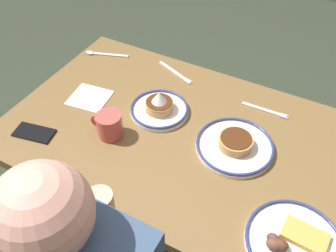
# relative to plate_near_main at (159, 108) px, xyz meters

# --- Properties ---
(ground_plane) EXTENTS (6.00, 6.00, 0.00)m
(ground_plane) POSITION_rel_plate_near_main_xyz_m (-0.15, 0.06, -0.78)
(ground_plane) COLOR #2F3929
(dining_table) EXTENTS (1.32, 0.80, 0.75)m
(dining_table) POSITION_rel_plate_near_main_xyz_m (-0.15, 0.06, -0.10)
(dining_table) COLOR brown
(dining_table) RESTS_ON ground_plane
(plate_near_main) EXTENTS (0.22, 0.22, 0.10)m
(plate_near_main) POSITION_rel_plate_near_main_xyz_m (0.00, 0.00, 0.00)
(plate_near_main) COLOR white
(plate_near_main) RESTS_ON dining_table
(plate_center_pancakes) EXTENTS (0.27, 0.27, 0.05)m
(plate_center_pancakes) POSITION_rel_plate_near_main_xyz_m (-0.59, 0.30, -0.01)
(plate_center_pancakes) COLOR white
(plate_center_pancakes) RESTS_ON dining_table
(plate_far_companion) EXTENTS (0.27, 0.27, 0.05)m
(plate_far_companion) POSITION_rel_plate_near_main_xyz_m (-0.32, 0.04, -0.01)
(plate_far_companion) COLOR silver
(plate_far_companion) RESTS_ON dining_table
(coffee_mug) EXTENTS (0.12, 0.09, 0.09)m
(coffee_mug) POSITION_rel_plate_near_main_xyz_m (0.10, 0.19, 0.03)
(coffee_mug) COLOR #BF4C47
(coffee_mug) RESTS_ON dining_table
(cell_phone) EXTENTS (0.16, 0.10, 0.01)m
(cell_phone) POSITION_rel_plate_near_main_xyz_m (0.34, 0.31, -0.02)
(cell_phone) COLOR black
(cell_phone) RESTS_ON dining_table
(paper_napkin) EXTENTS (0.17, 0.16, 0.00)m
(paper_napkin) POSITION_rel_plate_near_main_xyz_m (0.28, 0.06, -0.02)
(paper_napkin) COLOR white
(paper_napkin) RESTS_ON dining_table
(fork_near) EXTENTS (0.19, 0.09, 0.01)m
(fork_near) POSITION_rel_plate_near_main_xyz_m (0.06, -0.25, -0.02)
(fork_near) COLOR silver
(fork_near) RESTS_ON dining_table
(fork_far) EXTENTS (0.18, 0.02, 0.01)m
(fork_far) POSITION_rel_plate_near_main_xyz_m (-0.35, -0.20, -0.02)
(fork_far) COLOR silver
(fork_far) RESTS_ON dining_table
(tea_spoon) EXTENTS (0.19, 0.08, 0.01)m
(tea_spoon) POSITION_rel_plate_near_main_xyz_m (0.42, -0.21, -0.02)
(tea_spoon) COLOR silver
(tea_spoon) RESTS_ON dining_table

